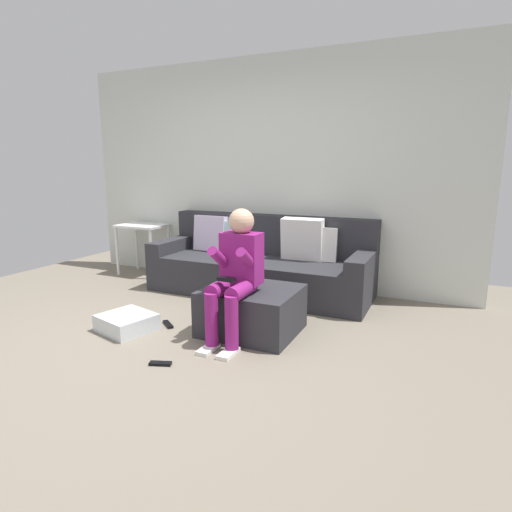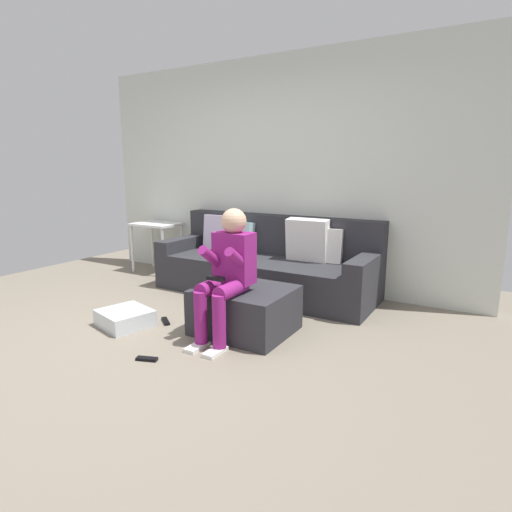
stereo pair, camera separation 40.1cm
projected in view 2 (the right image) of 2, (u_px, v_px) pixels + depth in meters
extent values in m
plane|color=slate|center=(143.00, 344.00, 3.39)|extent=(6.39, 6.39, 0.00)
cube|color=silver|center=(273.00, 174.00, 4.99)|extent=(4.91, 0.10, 2.64)
cube|color=#2D2D33|center=(264.00, 276.00, 4.73)|extent=(2.47, 0.89, 0.40)
cube|color=#2D2D33|center=(279.00, 235.00, 4.93)|extent=(2.47, 0.20, 0.45)
cube|color=#2D2D33|center=(185.00, 243.00, 5.23)|extent=(0.19, 0.89, 0.15)
cube|color=#2D2D33|center=(366.00, 264.00, 4.11)|extent=(0.19, 0.89, 0.15)
cube|color=silver|center=(220.00, 233.00, 5.14)|extent=(0.43, 0.18, 0.44)
cube|color=silver|center=(239.00, 237.00, 5.01)|extent=(0.38, 0.19, 0.38)
cube|color=white|center=(325.00, 245.00, 4.48)|extent=(0.37, 0.17, 0.37)
cube|color=white|center=(308.00, 240.00, 4.55)|extent=(0.46, 0.20, 0.47)
cube|color=#2D2D33|center=(245.00, 310.00, 3.62)|extent=(0.78, 0.68, 0.39)
cube|color=#8C1E72|center=(234.00, 258.00, 3.48)|extent=(0.32, 0.19, 0.43)
sphere|color=#D8AD8C|center=(234.00, 221.00, 3.41)|extent=(0.21, 0.21, 0.21)
cylinder|color=#8C1E72|center=(213.00, 286.00, 3.41)|extent=(0.12, 0.35, 0.12)
cylinder|color=#8C1E72|center=(201.00, 317.00, 3.31)|extent=(0.11, 0.11, 0.42)
cube|color=white|center=(197.00, 347.00, 3.30)|extent=(0.10, 0.22, 0.03)
cylinder|color=#8C1E72|center=(214.00, 259.00, 3.42)|extent=(0.08, 0.35, 0.28)
cylinder|color=#8C1E72|center=(232.00, 289.00, 3.33)|extent=(0.12, 0.35, 0.12)
cylinder|color=#8C1E72|center=(219.00, 321.00, 3.22)|extent=(0.11, 0.11, 0.42)
cube|color=white|center=(215.00, 352.00, 3.22)|extent=(0.10, 0.22, 0.03)
cylinder|color=#8C1E72|center=(238.00, 260.00, 3.32)|extent=(0.08, 0.31, 0.25)
cube|color=black|center=(216.00, 278.00, 3.28)|extent=(0.14, 0.06, 0.03)
cube|color=silver|center=(125.00, 318.00, 3.77)|extent=(0.52, 0.50, 0.15)
cube|color=white|center=(156.00, 224.00, 5.66)|extent=(0.61, 0.45, 0.03)
cylinder|color=white|center=(132.00, 249.00, 5.71)|extent=(0.04, 0.04, 0.63)
cylinder|color=white|center=(163.00, 253.00, 5.43)|extent=(0.04, 0.04, 0.63)
cylinder|color=white|center=(153.00, 244.00, 6.03)|extent=(0.04, 0.04, 0.63)
cylinder|color=white|center=(183.00, 248.00, 5.76)|extent=(0.04, 0.04, 0.63)
cube|color=black|center=(147.00, 359.00, 3.10)|extent=(0.17, 0.10, 0.02)
cube|color=black|center=(166.00, 321.00, 3.87)|extent=(0.18, 0.15, 0.02)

